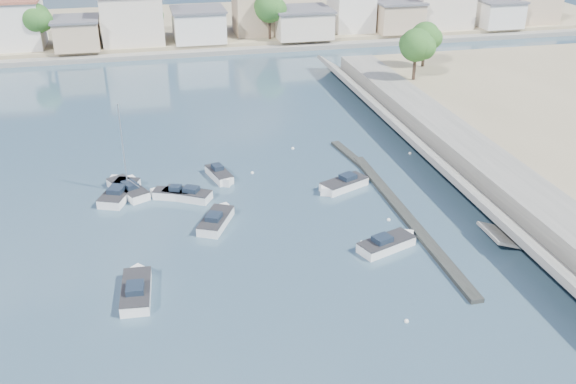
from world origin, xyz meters
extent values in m
plane|color=#2D475A|center=(0.00, 40.00, 0.00)|extent=(400.00, 400.00, 0.00)
cube|color=slate|center=(18.50, 13.00, 0.90)|extent=(5.00, 90.00, 1.80)
cube|color=slate|center=(14.15, 13.00, 0.90)|extent=(4.17, 90.00, 2.86)
cube|color=slate|center=(14.00, 4.00, 0.40)|extent=(5.31, 3.50, 1.94)
cube|color=black|center=(7.00, 10.00, 0.17)|extent=(1.00, 26.00, 0.35)
cube|color=black|center=(6.50, 24.00, 0.15)|extent=(2.00, 8.05, 0.30)
cube|color=gray|center=(0.00, 92.00, 0.70)|extent=(160.00, 40.00, 1.40)
cube|color=slate|center=(0.00, 71.00, 0.40)|extent=(160.00, 2.50, 0.80)
cube|color=silver|center=(-34.00, 78.00, 5.15)|extent=(9.00, 9.00, 7.50)
cube|color=tan|center=(-24.00, 75.00, 3.65)|extent=(7.00, 8.00, 4.50)
cube|color=#595960|center=(-24.00, 75.00, 6.08)|extent=(7.42, 8.48, 0.35)
cube|color=beige|center=(-15.00, 77.00, 5.40)|extent=(10.00, 9.00, 8.00)
cube|color=silver|center=(-4.00, 76.00, 3.90)|extent=(8.50, 8.50, 5.00)
cube|color=#595960|center=(-4.00, 76.00, 6.58)|extent=(9.01, 9.01, 0.35)
cube|color=tan|center=(6.00, 79.00, 5.15)|extent=(6.50, 7.50, 7.50)
cube|color=beige|center=(14.00, 75.00, 3.65)|extent=(9.50, 9.00, 4.50)
cube|color=#595960|center=(14.00, 75.00, 6.08)|extent=(10.07, 9.54, 0.35)
cube|color=silver|center=(24.00, 78.00, 5.40)|extent=(7.00, 8.00, 8.00)
cube|color=tan|center=(32.00, 76.00, 3.90)|extent=(8.00, 9.00, 5.00)
cube|color=#595960|center=(32.00, 76.00, 6.58)|extent=(8.48, 9.54, 0.35)
cube|color=beige|center=(41.00, 77.00, 5.15)|extent=(10.50, 8.50, 7.50)
cube|color=silver|center=(52.00, 75.00, 3.65)|extent=(7.50, 7.50, 4.50)
cube|color=#595960|center=(52.00, 75.00, 6.08)|extent=(7.95, 7.95, 0.35)
cube|color=tan|center=(60.00, 78.00, 5.40)|extent=(9.00, 9.50, 8.00)
cylinder|color=#38281E|center=(-30.00, 75.00, 3.09)|extent=(0.44, 0.44, 3.38)
sphere|color=#1B4717|center=(-30.00, 75.00, 6.43)|extent=(4.80, 4.80, 4.80)
sphere|color=#1B4717|center=(-29.10, 74.40, 6.20)|extent=(3.60, 3.60, 3.60)
sphere|color=#1B4717|center=(-30.75, 75.45, 6.58)|extent=(3.30, 3.30, 3.30)
cylinder|color=#38281E|center=(-12.00, 78.00, 2.86)|extent=(0.44, 0.44, 2.93)
sphere|color=#1B4717|center=(-12.00, 78.00, 5.75)|extent=(4.16, 4.16, 4.16)
sphere|color=#1B4717|center=(-11.22, 77.48, 5.56)|extent=(3.12, 3.12, 3.12)
sphere|color=#1B4717|center=(-12.65, 78.39, 5.88)|extent=(2.86, 2.86, 2.86)
cylinder|color=#38281E|center=(8.00, 74.00, 3.20)|extent=(0.44, 0.44, 3.60)
sphere|color=#1B4717|center=(8.00, 74.00, 6.76)|extent=(5.12, 5.12, 5.12)
sphere|color=#1B4717|center=(8.96, 73.36, 6.52)|extent=(3.84, 3.84, 3.84)
sphere|color=#1B4717|center=(7.20, 74.48, 6.92)|extent=(3.52, 3.52, 3.52)
cylinder|color=#38281E|center=(24.00, 77.00, 2.97)|extent=(0.44, 0.44, 3.15)
sphere|color=#1B4717|center=(24.00, 77.00, 6.09)|extent=(4.48, 4.48, 4.48)
sphere|color=#1B4717|center=(24.84, 76.44, 5.88)|extent=(3.36, 3.36, 3.36)
sphere|color=#1B4717|center=(23.30, 77.42, 6.23)|extent=(3.08, 3.08, 3.08)
cylinder|color=#38281E|center=(40.00, 76.00, 2.75)|extent=(0.44, 0.44, 2.70)
sphere|color=#1B4717|center=(40.00, 76.00, 5.42)|extent=(3.84, 3.84, 3.84)
sphere|color=#1B4717|center=(40.72, 75.52, 5.24)|extent=(2.88, 2.88, 2.88)
sphere|color=#1B4717|center=(39.40, 76.36, 5.54)|extent=(2.64, 2.64, 2.64)
cylinder|color=#38281E|center=(22.00, 44.00, 3.38)|extent=(0.44, 0.44, 3.15)
sphere|color=#1B4717|center=(22.00, 44.00, 6.49)|extent=(4.48, 4.48, 4.48)
sphere|color=#1B4717|center=(22.84, 43.44, 6.28)|extent=(3.36, 3.36, 3.36)
sphere|color=#1B4717|center=(21.30, 44.42, 6.63)|extent=(3.08, 3.08, 3.08)
cylinder|color=#38281E|center=(26.00, 50.00, 3.26)|extent=(0.44, 0.44, 2.93)
sphere|color=#1B4717|center=(26.00, 50.00, 6.15)|extent=(4.16, 4.16, 4.16)
sphere|color=#1B4717|center=(26.78, 49.48, 5.96)|extent=(3.12, 3.12, 3.12)
sphere|color=#1B4717|center=(25.35, 50.39, 6.29)|extent=(2.86, 2.86, 2.86)
cube|color=white|center=(-16.18, 3.33, 0.30)|extent=(2.30, 5.16, 1.00)
cube|color=white|center=(-16.04, 5.49, 0.30)|extent=(1.97, 1.97, 1.00)
cube|color=#262628|center=(-16.18, 3.33, 0.80)|extent=(2.34, 5.16, 0.08)
cube|color=#182331|center=(-16.22, 2.82, 1.04)|extent=(1.32, 1.59, 0.48)
cube|color=white|center=(-9.36, 12.38, 0.30)|extent=(3.69, 4.94, 1.00)
cube|color=white|center=(-8.50, 14.14, 0.30)|extent=(1.67, 1.67, 1.00)
cube|color=#262628|center=(-9.36, 12.38, 0.80)|extent=(3.73, 4.95, 0.08)
cube|color=#182331|center=(-9.56, 11.97, 1.04)|extent=(1.64, 1.74, 0.48)
cube|color=white|center=(-11.32, 17.95, 0.30)|extent=(4.69, 3.72, 1.00)
cube|color=white|center=(-12.98, 18.92, 0.30)|extent=(1.45, 1.45, 1.00)
cube|color=#262628|center=(-11.32, 17.95, 0.80)|extent=(4.71, 3.75, 0.08)
cube|color=#182331|center=(-10.94, 17.72, 1.04)|extent=(1.68, 1.58, 0.48)
cube|color=white|center=(3.52, 16.89, 0.30)|extent=(5.03, 3.66, 1.00)
cube|color=white|center=(1.71, 16.07, 0.30)|extent=(1.73, 1.73, 1.00)
cube|color=#262628|center=(3.52, 16.89, 0.80)|extent=(5.04, 3.69, 0.08)
cube|color=#182331|center=(3.94, 17.08, 1.04)|extent=(1.76, 1.65, 0.48)
cube|color=white|center=(-17.42, 19.75, 0.30)|extent=(3.98, 5.75, 1.00)
cube|color=white|center=(-16.55, 21.87, 0.30)|extent=(1.96, 1.96, 1.00)
cube|color=#262628|center=(-17.42, 19.75, 0.80)|extent=(4.02, 5.76, 0.08)
cube|color=#182331|center=(-17.62, 19.26, 1.04)|extent=(1.82, 1.98, 0.48)
cube|color=white|center=(-12.63, 18.43, 0.30)|extent=(3.66, 2.51, 1.00)
cube|color=white|center=(-13.99, 18.96, 0.30)|extent=(1.27, 1.27, 1.00)
cube|color=#262628|center=(-12.63, 18.43, 0.80)|extent=(3.67, 2.54, 0.08)
cube|color=#182331|center=(-12.32, 18.31, 1.04)|extent=(1.26, 1.16, 0.48)
cube|color=white|center=(-7.84, 21.77, 0.30)|extent=(2.45, 4.19, 1.00)
cube|color=white|center=(-7.40, 20.13, 0.30)|extent=(1.44, 1.44, 1.00)
cube|color=#262628|center=(-7.84, 21.77, 0.80)|extent=(2.48, 4.20, 0.08)
cube|color=#182331|center=(-7.94, 22.15, 1.04)|extent=(1.20, 1.38, 0.48)
cube|color=white|center=(3.42, 5.43, 0.30)|extent=(5.06, 3.38, 1.00)
cube|color=white|center=(5.31, 6.14, 0.30)|extent=(1.73, 1.73, 1.00)
cube|color=#262628|center=(3.42, 5.43, 0.80)|extent=(5.07, 3.41, 0.08)
cube|color=#182331|center=(2.98, 5.27, 1.04)|extent=(1.72, 1.57, 0.48)
cube|color=white|center=(-16.63, 20.42, 0.30)|extent=(4.02, 5.56, 1.00)
cube|color=white|center=(-17.70, 22.51, 0.30)|extent=(1.58, 1.58, 1.00)
cube|color=#262628|center=(-16.63, 20.42, 0.80)|extent=(4.06, 5.58, 0.08)
cube|color=#182331|center=(-16.39, 19.95, 1.04)|extent=(1.71, 1.93, 0.48)
cylinder|color=silver|center=(-16.63, 20.42, 4.80)|extent=(0.12, 0.12, 8.00)
cylinder|color=silver|center=(-16.08, 19.35, 1.50)|extent=(1.17, 2.17, 0.08)
sphere|color=white|center=(1.81, 6.72, 0.05)|extent=(0.32, 0.32, 0.32)
sphere|color=white|center=(5.35, 9.81, 0.05)|extent=(0.32, 0.32, 0.32)
sphere|color=white|center=(1.37, -3.76, 0.05)|extent=(0.32, 0.32, 0.32)
sphere|color=white|center=(13.00, 23.33, 0.05)|extent=(0.32, 0.32, 0.32)
sphere|color=white|center=(-4.45, 22.18, 0.05)|extent=(0.32, 0.32, 0.32)
sphere|color=white|center=(1.02, 27.53, 0.05)|extent=(0.32, 0.32, 0.32)
camera|label=1|loc=(-14.21, -35.74, 26.80)|focal=40.00mm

